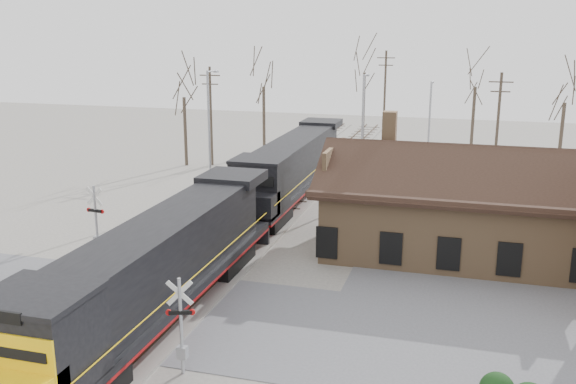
{
  "coord_description": "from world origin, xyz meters",
  "views": [
    {
      "loc": [
        12.65,
        -24.62,
        12.73
      ],
      "look_at": [
        2.99,
        9.0,
        3.73
      ],
      "focal_mm": 40.0,
      "sensor_mm": 36.0,
      "label": 1
    }
  ],
  "objects": [
    {
      "name": "crossbuck_near",
      "position": [
        2.79,
        -4.72,
        1.82
      ],
      "size": [
        1.07,
        0.41,
        3.86
      ],
      "rotation": [
        0.0,
        0.0,
        0.31
      ],
      "color": "#A5A8AD",
      "rests_on": "ground"
    },
    {
      "name": "locomotive_lead",
      "position": [
        0.0,
        -1.74,
        2.53
      ],
      "size": [
        3.24,
        21.67,
        4.81
      ],
      "color": "black",
      "rests_on": "ground"
    },
    {
      "name": "streetlight_b",
      "position": [
        5.0,
        22.03,
        5.27
      ],
      "size": [
        0.25,
        2.04,
        9.46
      ],
      "color": "#A5A8AD",
      "rests_on": "ground"
    },
    {
      "name": "crossbuck_far",
      "position": [
        -7.38,
        5.75,
        1.95
      ],
      "size": [
        1.19,
        0.31,
        4.16
      ],
      "rotation": [
        0.0,
        0.0,
        3.01
      ],
      "color": "#A5A8AD",
      "rests_on": "ground"
    },
    {
      "name": "road",
      "position": [
        0.0,
        0.0,
        0.01
      ],
      "size": [
        60.0,
        9.0,
        0.03
      ],
      "primitive_type": "cube",
      "color": "#5B5B60",
      "rests_on": "ground"
    },
    {
      "name": "track_main",
      "position": [
        0.0,
        15.0,
        0.07
      ],
      "size": [
        3.4,
        90.0,
        0.24
      ],
      "color": "#A29D92",
      "rests_on": "ground"
    },
    {
      "name": "locomotive_trailing",
      "position": [
        0.0,
        20.2,
        2.53
      ],
      "size": [
        3.24,
        21.67,
        4.56
      ],
      "color": "black",
      "rests_on": "ground"
    },
    {
      "name": "track_siding",
      "position": [
        -4.5,
        15.0,
        0.07
      ],
      "size": [
        3.4,
        90.0,
        0.24
      ],
      "color": "#A29D92",
      "rests_on": "ground"
    },
    {
      "name": "tree_a",
      "position": [
        -13.15,
        30.18,
        7.49
      ],
      "size": [
        4.29,
        4.29,
        10.52
      ],
      "color": "#382D23",
      "rests_on": "ground"
    },
    {
      "name": "utility_pole_b",
      "position": [
        3.11,
        47.91,
        5.36
      ],
      "size": [
        2.0,
        0.24,
        10.26
      ],
      "color": "#382D23",
      "rests_on": "ground"
    },
    {
      "name": "utility_pole_c",
      "position": [
        14.84,
        32.43,
        4.77
      ],
      "size": [
        2.0,
        0.24,
        9.1
      ],
      "color": "#382D23",
      "rests_on": "ground"
    },
    {
      "name": "ground",
      "position": [
        0.0,
        0.0,
        0.0
      ],
      "size": [
        140.0,
        140.0,
        0.0
      ],
      "primitive_type": "plane",
      "color": "#A29D92",
      "rests_on": "ground"
    },
    {
      "name": "tree_b",
      "position": [
        -7.92,
        37.98,
        7.99
      ],
      "size": [
        4.58,
        4.58,
        11.23
      ],
      "color": "#382D23",
      "rests_on": "ground"
    },
    {
      "name": "utility_pole_a",
      "position": [
        -10.83,
        30.95,
        4.84
      ],
      "size": [
        2.0,
        0.24,
        9.24
      ],
      "color": "#382D23",
      "rests_on": "ground"
    },
    {
      "name": "tree_d",
      "position": [
        12.81,
        43.28,
        8.04
      ],
      "size": [
        4.61,
        4.61,
        11.29
      ],
      "color": "#382D23",
      "rests_on": "ground"
    },
    {
      "name": "tree_c",
      "position": [
        1.03,
        46.18,
        9.23
      ],
      "size": [
        5.29,
        5.29,
        12.95
      ],
      "color": "#382D23",
      "rests_on": "ground"
    },
    {
      "name": "streetlight_a",
      "position": [
        -6.02,
        19.24,
        5.39
      ],
      "size": [
        0.25,
        2.04,
        9.69
      ],
      "color": "#A5A8AD",
      "rests_on": "ground"
    },
    {
      "name": "streetlight_c",
      "position": [
        9.12,
        32.82,
        4.62
      ],
      "size": [
        0.25,
        2.04,
        8.19
      ],
      "color": "#A5A8AD",
      "rests_on": "ground"
    },
    {
      "name": "depot",
      "position": [
        11.99,
        12.0,
        2.41
      ],
      "size": [
        15.2,
        9.31,
        7.9
      ],
      "color": "#95714D",
      "rests_on": "ground"
    },
    {
      "name": "tree_e",
      "position": [
        20.39,
        35.96,
        7.39
      ],
      "size": [
        4.24,
        4.24,
        10.39
      ],
      "color": "#382D23",
      "rests_on": "ground"
    }
  ]
}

